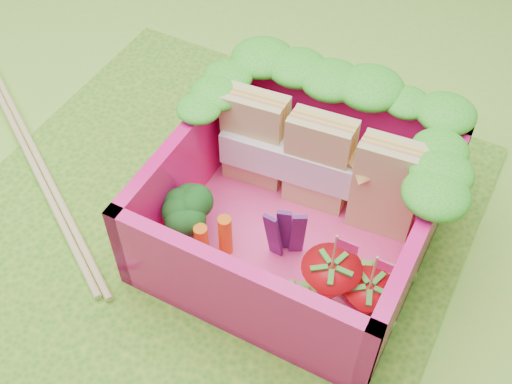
{
  "coord_description": "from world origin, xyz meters",
  "views": [
    {
      "loc": [
        1.22,
        -1.77,
        2.77
      ],
      "look_at": [
        0.23,
        0.11,
        0.28
      ],
      "focal_mm": 45.0,
      "sensor_mm": 36.0,
      "label": 1
    }
  ],
  "objects_px": {
    "strawberry_left": "(329,284)",
    "chopsticks": "(37,164)",
    "sandwich_stack": "(320,163)",
    "broccoli": "(185,214)",
    "bento_box": "(296,205)",
    "strawberry_right": "(366,301)"
  },
  "relations": [
    {
      "from": "bento_box",
      "to": "strawberry_right",
      "type": "height_order",
      "value": "bento_box"
    },
    {
      "from": "bento_box",
      "to": "strawberry_left",
      "type": "bearing_deg",
      "value": -43.2
    },
    {
      "from": "strawberry_right",
      "to": "chopsticks",
      "type": "bearing_deg",
      "value": 178.4
    },
    {
      "from": "sandwich_stack",
      "to": "broccoli",
      "type": "bearing_deg",
      "value": -131.93
    },
    {
      "from": "strawberry_left",
      "to": "strawberry_right",
      "type": "distance_m",
      "value": 0.19
    },
    {
      "from": "sandwich_stack",
      "to": "broccoli",
      "type": "xyz_separation_m",
      "value": [
        -0.48,
        -0.54,
        -0.1
      ]
    },
    {
      "from": "sandwich_stack",
      "to": "strawberry_right",
      "type": "xyz_separation_m",
      "value": [
        0.49,
        -0.55,
        -0.16
      ]
    },
    {
      "from": "bento_box",
      "to": "strawberry_left",
      "type": "height_order",
      "value": "strawberry_left"
    },
    {
      "from": "sandwich_stack",
      "to": "broccoli",
      "type": "distance_m",
      "value": 0.73
    },
    {
      "from": "sandwich_stack",
      "to": "strawberry_left",
      "type": "bearing_deg",
      "value": -60.9
    },
    {
      "from": "broccoli",
      "to": "strawberry_right",
      "type": "bearing_deg",
      "value": -0.67
    },
    {
      "from": "bento_box",
      "to": "sandwich_stack",
      "type": "bearing_deg",
      "value": 88.69
    },
    {
      "from": "bento_box",
      "to": "sandwich_stack",
      "type": "relative_size",
      "value": 1.2
    },
    {
      "from": "broccoli",
      "to": "bento_box",
      "type": "bearing_deg",
      "value": 30.29
    },
    {
      "from": "bento_box",
      "to": "strawberry_right",
      "type": "distance_m",
      "value": 0.59
    },
    {
      "from": "bento_box",
      "to": "sandwich_stack",
      "type": "xyz_separation_m",
      "value": [
        0.01,
        0.26,
        0.06
      ]
    },
    {
      "from": "strawberry_left",
      "to": "chopsticks",
      "type": "height_order",
      "value": "strawberry_left"
    },
    {
      "from": "broccoli",
      "to": "strawberry_right",
      "type": "xyz_separation_m",
      "value": [
        0.98,
        -0.01,
        -0.06
      ]
    },
    {
      "from": "bento_box",
      "to": "chopsticks",
      "type": "height_order",
      "value": "bento_box"
    },
    {
      "from": "strawberry_right",
      "to": "chopsticks",
      "type": "relative_size",
      "value": 0.26
    },
    {
      "from": "bento_box",
      "to": "strawberry_left",
      "type": "xyz_separation_m",
      "value": [
        0.32,
        -0.3,
        -0.08
      ]
    },
    {
      "from": "sandwich_stack",
      "to": "chopsticks",
      "type": "relative_size",
      "value": 0.59
    }
  ]
}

